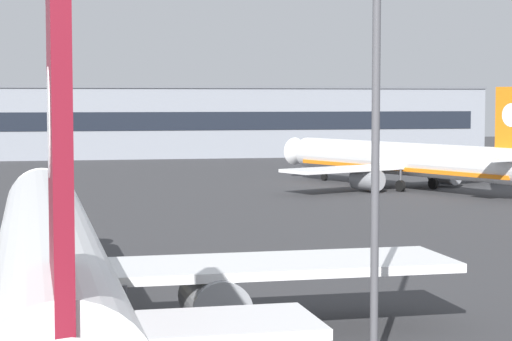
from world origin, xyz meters
The scene contains 6 objects.
taxiway_centreline centered at (0.00, 30.00, 0.00)m, with size 0.30×180.00×0.01m, color yellow.
airliner_foreground centered at (-0.02, 13.44, 3.37)m, with size 32.10×41.46×11.65m.
airliner_background centered at (35.48, 71.80, 2.99)m, with size 27.65×34.69×10.34m.
apron_lamp_post centered at (10.84, 8.02, 7.77)m, with size 2.24×0.90×14.90m.
safety_cone_by_nose_gear centered at (-0.14, 29.90, 0.26)m, with size 0.44×0.44×0.55m.
terminal_building centered at (6.31, 132.57, 5.62)m, with size 126.29×12.40×11.22m.
Camera 1 is at (0.22, -23.64, 9.29)m, focal length 69.29 mm.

